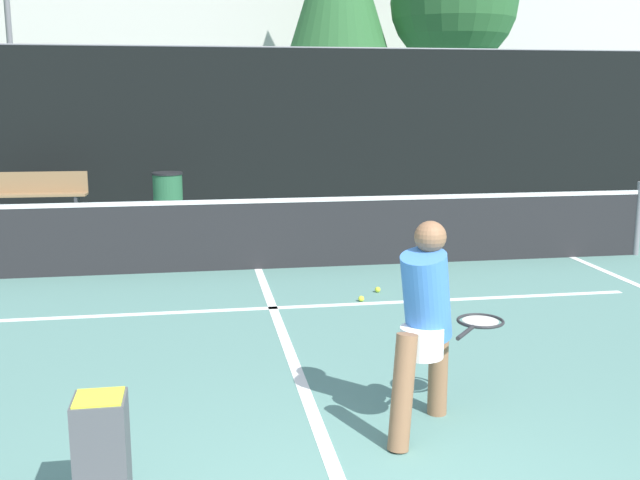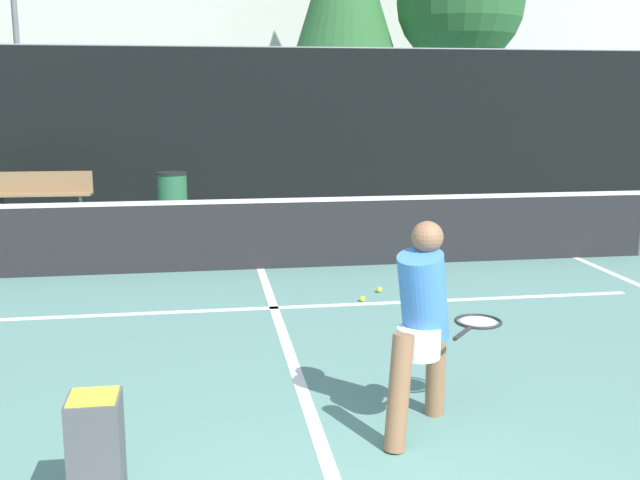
{
  "view_description": "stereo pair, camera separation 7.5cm",
  "coord_description": "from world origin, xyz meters",
  "px_view_note": "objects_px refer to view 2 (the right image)",
  "views": [
    {
      "loc": [
        -0.8,
        -3.06,
        2.29
      ],
      "look_at": [
        0.34,
        3.73,
        0.95
      ],
      "focal_mm": 42.0,
      "sensor_mm": 36.0,
      "label": 1
    },
    {
      "loc": [
        -0.72,
        -3.07,
        2.29
      ],
      "look_at": [
        0.34,
        3.73,
        0.95
      ],
      "focal_mm": 42.0,
      "sensor_mm": 36.0,
      "label": 2
    }
  ],
  "objects_px": {
    "ball_hopper": "(97,454)",
    "trash_bin": "(172,194)",
    "parked_car": "(373,162)",
    "player_practicing": "(423,320)",
    "courtside_bench": "(41,192)"
  },
  "relations": [
    {
      "from": "courtside_bench",
      "to": "trash_bin",
      "type": "height_order",
      "value": "courtside_bench"
    },
    {
      "from": "ball_hopper",
      "to": "trash_bin",
      "type": "bearing_deg",
      "value": 89.84
    },
    {
      "from": "ball_hopper",
      "to": "courtside_bench",
      "type": "relative_size",
      "value": 0.38
    },
    {
      "from": "player_practicing",
      "to": "ball_hopper",
      "type": "relative_size",
      "value": 2.06
    },
    {
      "from": "player_practicing",
      "to": "courtside_bench",
      "type": "bearing_deg",
      "value": 64.35
    },
    {
      "from": "parked_car",
      "to": "trash_bin",
      "type": "bearing_deg",
      "value": -137.3
    },
    {
      "from": "ball_hopper",
      "to": "courtside_bench",
      "type": "height_order",
      "value": "courtside_bench"
    },
    {
      "from": "player_practicing",
      "to": "trash_bin",
      "type": "bearing_deg",
      "value": 52.07
    },
    {
      "from": "player_practicing",
      "to": "trash_bin",
      "type": "distance_m",
      "value": 9.91
    },
    {
      "from": "ball_hopper",
      "to": "trash_bin",
      "type": "relative_size",
      "value": 0.83
    },
    {
      "from": "player_practicing",
      "to": "parked_car",
      "type": "distance_m",
      "value": 14.57
    },
    {
      "from": "courtside_bench",
      "to": "parked_car",
      "type": "xyz_separation_m",
      "value": [
        7.42,
        4.26,
        0.1
      ]
    },
    {
      "from": "parked_car",
      "to": "ball_hopper",
      "type": "bearing_deg",
      "value": -108.34
    },
    {
      "from": "player_practicing",
      "to": "courtside_bench",
      "type": "height_order",
      "value": "player_practicing"
    },
    {
      "from": "player_practicing",
      "to": "ball_hopper",
      "type": "xyz_separation_m",
      "value": [
        -2.07,
        -0.81,
        -0.42
      ]
    }
  ]
}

